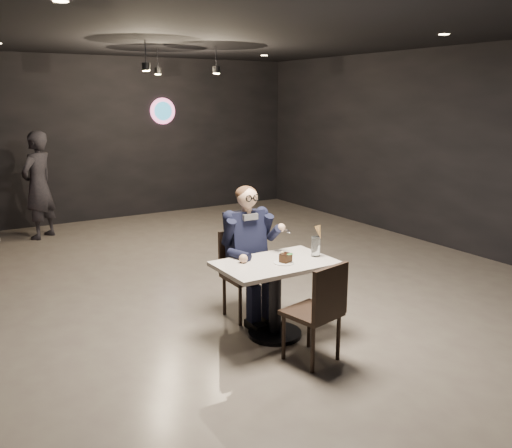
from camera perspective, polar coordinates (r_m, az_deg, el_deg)
floor at (r=6.87m, az=-1.36°, el=-6.07°), size 9.00×9.00×0.00m
wall_sign at (r=10.87m, az=-9.80°, el=11.64°), size 0.50×0.06×0.50m
pendant_lights at (r=8.30m, az=-8.75°, el=17.31°), size 1.40×1.20×0.36m
main_table at (r=5.26m, az=2.02°, el=-7.92°), size 1.10×0.70×0.75m
chair_far at (r=5.67m, az=-1.05°, el=-5.40°), size 0.42×0.46×0.92m
chair_near at (r=4.80m, az=5.87°, el=-9.06°), size 0.50×0.54×0.92m
seated_man at (r=5.59m, az=-1.06°, el=-2.88°), size 0.60×0.80×1.44m
dessert_plate at (r=5.10m, az=2.93°, el=-4.09°), size 0.19×0.19×0.01m
cake_slice at (r=5.10m, az=3.14°, el=-3.60°), size 0.13×0.11×0.07m
mint_leaf at (r=5.07m, az=3.59°, el=-3.19°), size 0.07×0.04×0.01m
sundae_glass at (r=5.32m, az=6.31°, el=-2.37°), size 0.09×0.09×0.20m
wafer_cone at (r=5.28m, az=6.66°, el=-0.86°), size 0.08×0.08×0.13m
passerby at (r=9.46m, az=-21.94°, el=3.80°), size 0.76×0.73×1.75m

